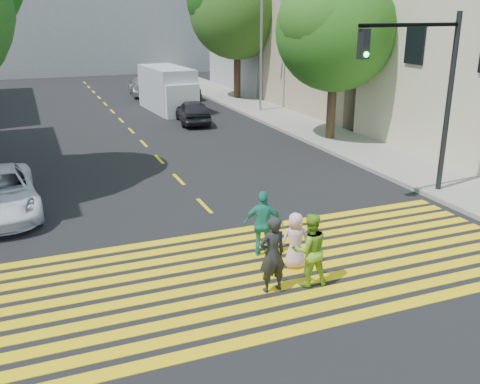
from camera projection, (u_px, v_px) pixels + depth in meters
ground at (292, 296)px, 11.41m from camera, size 120.00×120.00×0.00m
sidewalk_right at (307, 128)px, 27.57m from camera, size 3.00×60.00×0.15m
crosswalk at (267, 270)px, 12.53m from camera, size 13.40×5.30×0.01m
lane_line at (117, 116)px, 31.21m from camera, size 0.12×34.40×0.01m
building_right_tan at (374, 25)px, 31.80m from camera, size 10.00×10.00×10.00m
building_right_grey at (291, 22)px, 41.48m from camera, size 10.00×10.00×10.00m
backdrop_block at (68, 9)px, 51.74m from camera, size 30.00×8.00×12.00m
tree_right_near at (337, 24)px, 23.53m from camera, size 6.27×6.00×7.77m
tree_right_far at (238, 5)px, 35.11m from camera, size 8.14×7.81×9.14m
pedestrian_man at (272, 254)px, 11.36m from camera, size 0.66×0.46×1.72m
pedestrian_woman at (310, 250)px, 11.63m from camera, size 0.89×0.74×1.67m
pedestrian_child at (295, 240)px, 12.50m from camera, size 0.74×0.57×1.35m
pedestrian_extra at (263, 224)px, 13.06m from camera, size 1.06×0.75×1.67m
dark_car_near at (193, 111)px, 28.86m from camera, size 2.05×4.01×1.31m
silver_car at (144, 86)px, 38.46m from camera, size 2.30×4.83×1.36m
dark_car_parked at (179, 88)px, 37.35m from camera, size 2.02×4.60×1.47m
white_van at (169, 91)px, 32.28m from camera, size 2.45×5.66×2.61m
traffic_signal at (427, 82)px, 16.21m from camera, size 3.93×0.74×5.79m
street_lamp at (259, 32)px, 30.67m from camera, size 1.85×0.23×8.16m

